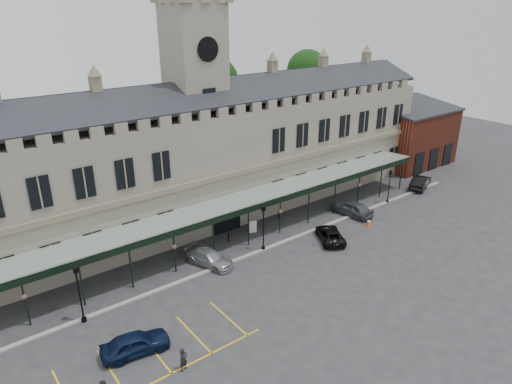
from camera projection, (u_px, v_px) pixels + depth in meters
ground at (298, 277)px, 39.50m from camera, size 140.00×140.00×0.00m
station_building at (200, 160)px, 48.73m from camera, size 60.00×10.36×17.30m
clock_tower at (196, 98)px, 46.27m from camera, size 5.60×5.60×24.80m
canopy at (247, 222)px, 44.07m from camera, size 50.00×4.10×4.30m
brick_annex at (412, 136)px, 66.58m from camera, size 12.40×8.36×9.23m
kerb at (259, 251)px, 43.52m from camera, size 60.00×0.40×0.12m
parking_markings at (158, 357)px, 30.52m from camera, size 16.00×6.00×0.01m
tree_behind_mid at (215, 82)px, 57.50m from camera, size 6.00×6.00×16.00m
tree_behind_right at (307, 72)px, 66.50m from camera, size 6.00×6.00×16.00m
lamp_post_left at (78, 288)px, 32.82m from camera, size 0.47×0.47×5.00m
lamp_post_mid at (263, 223)px, 42.76m from camera, size 0.46×0.46×4.89m
lamp_post_right at (389, 183)px, 53.41m from camera, size 0.40×0.40×4.20m
traffic_cone at (369, 222)px, 48.53m from camera, size 0.49×0.49×0.77m
sign_board at (253, 227)px, 46.94m from camera, size 0.75×0.28×1.32m
bollard_left at (229, 237)px, 45.28m from camera, size 0.16×0.16×0.88m
bollard_right at (279, 215)px, 50.05m from camera, size 0.15×0.15×0.84m
car_left_a at (135, 343)px, 30.58m from camera, size 4.83×2.54×1.57m
car_taxi at (209, 258)px, 41.14m from camera, size 3.39×5.14×1.38m
car_van at (330, 235)px, 45.40m from camera, size 4.19×5.12×1.30m
car_right_a at (352, 208)px, 50.91m from camera, size 2.58×5.13×1.68m
car_right_b at (420, 182)px, 58.38m from camera, size 5.17×3.31×1.61m
person_a at (183, 359)px, 29.12m from camera, size 0.69×0.55×1.67m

